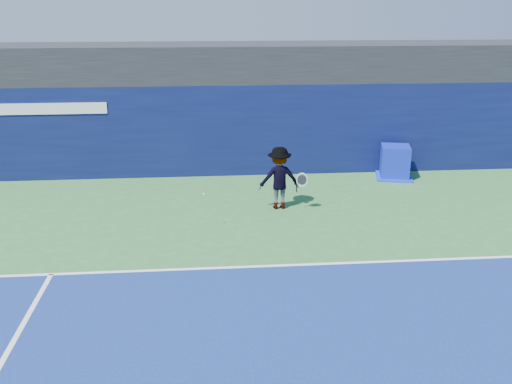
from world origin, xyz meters
TOP-DOWN VIEW (x-y plane):
  - ground at (0.00, 0.00)m, footprint 80.00×80.00m
  - baseline at (0.00, 3.00)m, footprint 24.00×0.10m
  - stadium_band at (0.00, 11.50)m, footprint 36.00×3.00m
  - back_wall_assembly at (-0.00, 10.50)m, footprint 36.00×1.03m
  - equipment_cart at (4.52, 9.30)m, footprint 1.35×1.35m
  - tennis_player at (0.37, 6.74)m, footprint 1.33×0.74m
  - tennis_ball at (-1.73, 5.26)m, footprint 0.06×0.06m

SIDE VIEW (x-z plane):
  - ground at x=0.00m, z-range 0.00..0.00m
  - baseline at x=0.00m, z-range 0.01..0.01m
  - equipment_cart at x=4.52m, z-range -0.05..1.03m
  - tennis_player at x=0.37m, z-range 0.00..1.76m
  - tennis_ball at x=-1.73m, z-range 0.93..0.99m
  - back_wall_assembly at x=0.00m, z-range 0.00..3.00m
  - stadium_band at x=0.00m, z-range 3.00..4.20m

